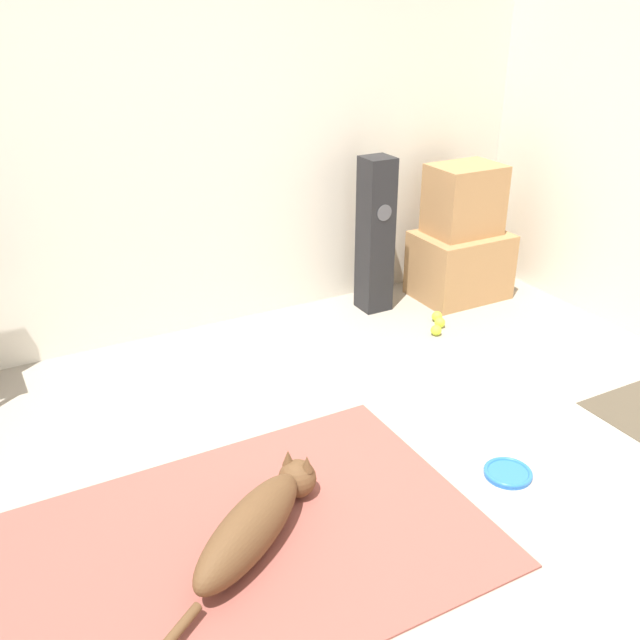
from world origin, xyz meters
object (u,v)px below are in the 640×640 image
Objects in this scene: cardboard_box_upper at (464,200)px; tennis_ball_loose_on_carpet at (440,323)px; dog at (256,523)px; floor_speaker at (375,236)px; frisbee at (508,473)px; cardboard_box_lower at (460,265)px; tennis_ball_near_speaker at (436,330)px; tennis_ball_by_boxes at (437,316)px.

cardboard_box_upper is 0.84m from tennis_ball_loose_on_carpet.
floor_speaker is at bearing 46.66° from dog.
cardboard_box_upper is 0.65m from floor_speaker.
dog is 0.85× the size of floor_speaker.
cardboard_box_lower reaches higher than frisbee.
floor_speaker is 14.96× the size of tennis_ball_near_speaker.
floor_speaker is at bearing 102.38° from tennis_ball_near_speaker.
tennis_ball_loose_on_carpet is at bearing -138.55° from cardboard_box_upper.
cardboard_box_upper reaches higher than dog.
dog is 12.71× the size of tennis_ball_near_speaker.
cardboard_box_upper is at bearing 58.16° from frisbee.
floor_speaker reaches higher than tennis_ball_loose_on_carpet.
tennis_ball_by_boxes is 0.20m from tennis_ball_near_speaker.
cardboard_box_lower is (2.17, 1.55, 0.10)m from dog.
cardboard_box_lower is 8.94× the size of tennis_ball_loose_on_carpet.
dog is 2.74m from cardboard_box_upper.
tennis_ball_by_boxes is at bearing 64.24° from tennis_ball_loose_on_carpet.
frisbee is at bearing -122.03° from cardboard_box_lower.
cardboard_box_lower reaches higher than dog.
floor_speaker is at bearing 170.38° from cardboard_box_lower.
frisbee is at bearing -115.56° from tennis_ball_loose_on_carpet.
tennis_ball_near_speaker and tennis_ball_loose_on_carpet have the same top height.
tennis_ball_by_boxes is (0.24, -0.37, -0.46)m from floor_speaker.
tennis_ball_near_speaker reaches higher than frisbee.
tennis_ball_loose_on_carpet is at bearing 64.44° from frisbee.
tennis_ball_by_boxes is at bearing -57.28° from floor_speaker.
frisbee is 1.36m from tennis_ball_near_speaker.
cardboard_box_upper is (1.05, 1.69, 0.65)m from frisbee.
cardboard_box_lower is at bearing -9.62° from floor_speaker.
tennis_ball_near_speaker is (-0.12, -0.16, 0.00)m from tennis_ball_by_boxes.
cardboard_box_upper is at bearing 37.29° from tennis_ball_by_boxes.
dog is 12.71× the size of tennis_ball_loose_on_carpet.
floor_speaker is 0.64m from tennis_ball_by_boxes.
dog is 4.02× the size of frisbee.
tennis_ball_by_boxes is at bearing 64.43° from frisbee.
floor_speaker is 0.71m from tennis_ball_near_speaker.
floor_speaker reaches higher than tennis_ball_near_speaker.
dog is at bearing -144.57° from tennis_ball_by_boxes.
dog is 2.67m from cardboard_box_lower.
frisbee is (1.13, -0.12, -0.10)m from dog.
tennis_ball_near_speaker is 0.11m from tennis_ball_loose_on_carpet.
floor_speaker is at bearing 76.34° from frisbee.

